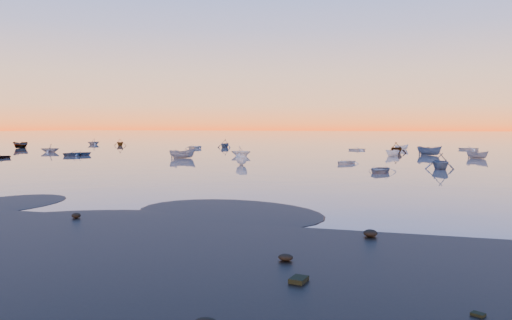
% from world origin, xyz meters
% --- Properties ---
extents(ground, '(600.00, 600.00, 0.00)m').
position_xyz_m(ground, '(0.00, 100.00, 0.00)').
color(ground, '#6D615B').
rests_on(ground, ground).
extents(mud_lobes, '(140.00, 6.00, 0.07)m').
position_xyz_m(mud_lobes, '(0.00, -1.00, 0.01)').
color(mud_lobes, black).
rests_on(mud_lobes, ground).
extents(moored_fleet, '(124.00, 58.00, 1.20)m').
position_xyz_m(moored_fleet, '(0.00, 53.00, 0.00)').
color(moored_fleet, silver).
rests_on(moored_fleet, ground).
extents(boat_near_center, '(3.86, 4.11, 1.37)m').
position_xyz_m(boat_near_center, '(-14.07, 41.28, 0.00)').
color(boat_near_center, slate).
rests_on(boat_near_center, ground).
extents(boat_near_right, '(4.29, 2.76, 1.38)m').
position_xyz_m(boat_near_right, '(21.15, 32.66, 0.00)').
color(boat_near_right, '#384E6B').
rests_on(boat_near_right, ground).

